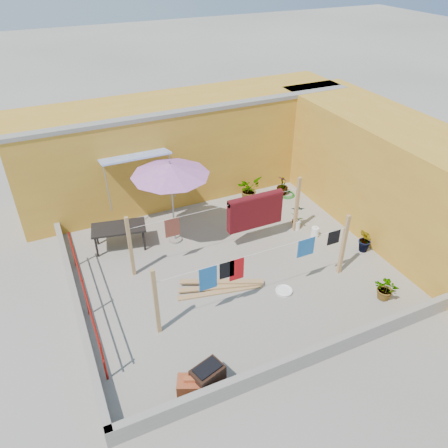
{
  "coord_description": "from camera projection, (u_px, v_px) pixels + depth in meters",
  "views": [
    {
      "loc": [
        -4.04,
        -8.32,
        7.56
      ],
      "look_at": [
        -0.1,
        0.3,
        1.24
      ],
      "focal_mm": 35.0,
      "sensor_mm": 36.0,
      "label": 1
    }
  ],
  "objects": [
    {
      "name": "plant_back_b",
      "position": [
        282.0,
        185.0,
        14.99
      ],
      "size": [
        0.51,
        0.51,
        0.7
      ],
      "primitive_type": "imported",
      "rotation": [
        0.0,
        0.0,
        1.93
      ],
      "color": "#1B5117",
      "rests_on": "ground"
    },
    {
      "name": "water_jug_b",
      "position": [
        297.0,
        225.0,
        13.33
      ],
      "size": [
        0.21,
        0.21,
        0.34
      ],
      "color": "white",
      "rests_on": "ground"
    },
    {
      "name": "wall_right",
      "position": [
        392.0,
        177.0,
        12.8
      ],
      "size": [
        2.4,
        9.0,
        3.2
      ],
      "primitive_type": "cube",
      "color": "gold",
      "rests_on": "ground"
    },
    {
      "name": "plant_back_a",
      "position": [
        249.0,
        189.0,
        14.62
      ],
      "size": [
        1.0,
        0.96,
        0.86
      ],
      "primitive_type": "imported",
      "rotation": [
        0.0,
        0.0,
        0.48
      ],
      "color": "#1B5117",
      "rests_on": "ground"
    },
    {
      "name": "outdoor_table",
      "position": [
        119.0,
        229.0,
        12.28
      ],
      "size": [
        1.61,
        1.02,
        0.7
      ],
      "color": "black",
      "rests_on": "ground"
    },
    {
      "name": "plant_right_a",
      "position": [
        297.0,
        215.0,
        13.3
      ],
      "size": [
        0.5,
        0.45,
        0.8
      ],
      "primitive_type": "imported",
      "rotation": [
        0.0,
        0.0,
        2.64
      ],
      "color": "#1B5117",
      "rests_on": "ground"
    },
    {
      "name": "parapet_left",
      "position": [
        77.0,
        305.0,
        10.35
      ],
      "size": [
        0.16,
        7.3,
        0.44
      ],
      "primitive_type": "cube",
      "color": "gray",
      "rests_on": "ground"
    },
    {
      "name": "red_railing",
      "position": [
        84.0,
        292.0,
        10.0
      ],
      "size": [
        0.05,
        4.2,
        1.1
      ],
      "color": "maroon",
      "rests_on": "ground"
    },
    {
      "name": "wall_back",
      "position": [
        186.0,
        145.0,
        14.72
      ],
      "size": [
        11.0,
        3.27,
        3.21
      ],
      "color": "gold",
      "rests_on": "ground"
    },
    {
      "name": "plant_right_c",
      "position": [
        387.0,
        289.0,
        10.68
      ],
      "size": [
        0.73,
        0.75,
        0.64
      ],
      "primitive_type": "imported",
      "rotation": [
        0.0,
        0.0,
        5.27
      ],
      "color": "#1B5117",
      "rests_on": "ground"
    },
    {
      "name": "green_hose",
      "position": [
        287.0,
        194.0,
        15.1
      ],
      "size": [
        0.57,
        0.57,
        0.08
      ],
      "color": "#1A781B",
      "rests_on": "ground"
    },
    {
      "name": "plant_right_b",
      "position": [
        365.0,
        240.0,
        12.23
      ],
      "size": [
        0.48,
        0.53,
        0.78
      ],
      "primitive_type": "imported",
      "rotation": [
        0.0,
        0.0,
        4.33
      ],
      "color": "#1B5117",
      "rests_on": "ground"
    },
    {
      "name": "white_basin",
      "position": [
        284.0,
        291.0,
        11.02
      ],
      "size": [
        0.44,
        0.44,
        0.08
      ],
      "color": "white",
      "rests_on": "ground"
    },
    {
      "name": "parapet_front",
      "position": [
        306.0,
        358.0,
        9.06
      ],
      "size": [
        8.3,
        0.16,
        0.44
      ],
      "primitive_type": "cube",
      "color": "gray",
      "rests_on": "ground"
    },
    {
      "name": "clothesline_rig",
      "position": [
        252.0,
        218.0,
        12.04
      ],
      "size": [
        5.09,
        2.35,
        1.8
      ],
      "color": "tan",
      "rests_on": "ground"
    },
    {
      "name": "water_jug_a",
      "position": [
        315.0,
        232.0,
        12.98
      ],
      "size": [
        0.23,
        0.23,
        0.36
      ],
      "color": "white",
      "rests_on": "ground"
    },
    {
      "name": "brazier",
      "position": [
        208.0,
        377.0,
        8.6
      ],
      "size": [
        0.72,
        0.58,
        0.56
      ],
      "color": "black",
      "rests_on": "ground"
    },
    {
      "name": "ground",
      "position": [
        232.0,
        267.0,
        11.89
      ],
      "size": [
        80.0,
        80.0,
        0.0
      ],
      "primitive_type": "plane",
      "color": "#9E998E",
      "rests_on": "ground"
    },
    {
      "name": "patio_umbrella",
      "position": [
        170.0,
        170.0,
        11.61
      ],
      "size": [
        2.28,
        2.28,
        2.58
      ],
      "color": "gray",
      "rests_on": "ground"
    },
    {
      "name": "brick_stack",
      "position": [
        190.0,
        386.0,
        8.52
      ],
      "size": [
        0.62,
        0.55,
        0.45
      ],
      "color": "#A14A25",
      "rests_on": "ground"
    },
    {
      "name": "lumber_pile",
      "position": [
        221.0,
        287.0,
        11.1
      ],
      "size": [
        2.24,
        1.04,
        0.14
      ],
      "color": "tan",
      "rests_on": "ground"
    }
  ]
}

